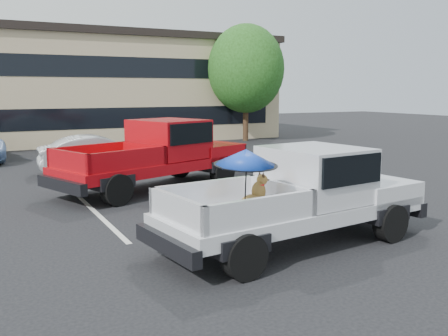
{
  "coord_description": "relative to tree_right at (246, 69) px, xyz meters",
  "views": [
    {
      "loc": [
        -5.65,
        -9.71,
        2.98
      ],
      "look_at": [
        -0.74,
        -0.16,
        1.3
      ],
      "focal_mm": 40.0,
      "sensor_mm": 36.0,
      "label": 1
    }
  ],
  "objects": [
    {
      "name": "tree_right",
      "position": [
        0.0,
        0.0,
        0.0
      ],
      "size": [
        4.46,
        4.46,
        6.78
      ],
      "color": "#332114",
      "rests_on": "ground"
    },
    {
      "name": "silver_sedan",
      "position": [
        -10.51,
        -7.66,
        -3.53
      ],
      "size": [
        4.2,
        1.62,
        1.37
      ],
      "primitive_type": "imported",
      "rotation": [
        0.0,
        0.0,
        1.53
      ],
      "color": "#B0B3B7",
      "rests_on": "ground"
    },
    {
      "name": "motel_building",
      "position": [
        -7.0,
        4.99,
        -1.0
      ],
      "size": [
        20.4,
        8.4,
        6.3
      ],
      "color": "tan",
      "rests_on": "ground"
    },
    {
      "name": "stripe_left",
      "position": [
        -12.0,
        -14.0,
        -4.21
      ],
      "size": [
        0.12,
        5.0,
        0.01
      ],
      "primitive_type": "cube",
      "color": "silver",
      "rests_on": "ground"
    },
    {
      "name": "ground",
      "position": [
        -9.0,
        -16.0,
        -4.21
      ],
      "size": [
        90.0,
        90.0,
        0.0
      ],
      "primitive_type": "plane",
      "color": "black",
      "rests_on": "ground"
    },
    {
      "name": "tree_back",
      "position": [
        -3.0,
        8.0,
        0.2
      ],
      "size": [
        4.68,
        4.68,
        7.11
      ],
      "color": "#332114",
      "rests_on": "ground"
    },
    {
      "name": "stripe_right",
      "position": [
        -6.0,
        -14.0,
        -4.21
      ],
      "size": [
        0.12,
        5.0,
        0.01
      ],
      "primitive_type": "cube",
      "color": "silver",
      "rests_on": "ground"
    },
    {
      "name": "red_pickup",
      "position": [
        -9.34,
        -11.36,
        -3.07
      ],
      "size": [
        6.69,
        4.19,
        2.08
      ],
      "rotation": [
        0.0,
        0.0,
        0.35
      ],
      "color": "black",
      "rests_on": "ground"
    },
    {
      "name": "silver_pickup",
      "position": [
        -8.87,
        -17.97,
        -3.16
      ],
      "size": [
        5.89,
        2.64,
        2.06
      ],
      "rotation": [
        0.0,
        0.0,
        0.12
      ],
      "color": "black",
      "rests_on": "ground"
    }
  ]
}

